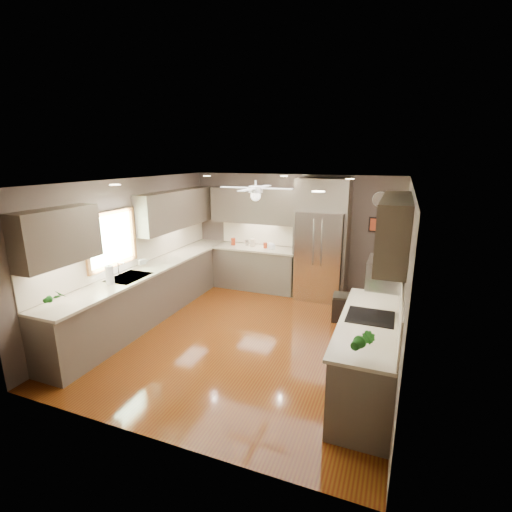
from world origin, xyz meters
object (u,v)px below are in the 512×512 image
Objects in this scene: canister_c at (253,243)px; potted_plant_left at (55,297)px; canister_d at (265,245)px; paper_towel at (110,275)px; bowl at (271,248)px; potted_plant_right at (363,342)px; canister_a at (233,242)px; canister_b at (247,243)px; microwave at (385,273)px; stool at (344,307)px; refrigerator at (321,242)px; soap_bottle at (143,262)px.

potted_plant_left is at bearing -105.22° from canister_c.
paper_towel is at bearing -115.39° from canister_d.
bowl is 3.45m from paper_towel.
potted_plant_right is 1.43× the size of bowl.
canister_a is 4.15m from potted_plant_left.
canister_b is at bearing 173.03° from canister_d.
canister_b reaches higher than bowl.
microwave is (0.12, 1.13, 0.39)m from potted_plant_right.
canister_c is 0.36× the size of stool.
canister_b is at bearing 173.31° from bowl.
microwave reaches higher than stool.
refrigerator reaches higher than canister_d.
bowl is 3.67m from microwave.
soap_bottle is 0.62× the size of potted_plant_right.
canister_d is 0.40× the size of potted_plant_right.
bowl is at bearing 50.74° from soap_bottle.
stool is (-0.56, 2.87, -0.85)m from potted_plant_right.
canister_a is at bearing 80.94° from potted_plant_left.
paper_towel is at bearing -107.85° from canister_b.
refrigerator reaches higher than canister_b.
potted_plant_right reaches higher than stool.
bowl is at bearing -5.82° from canister_d.
soap_bottle reaches higher than canister_d.
soap_bottle is 0.34× the size of microwave.
stool is (2.17, -1.02, -0.79)m from canister_c.
canister_c is 1.53m from refrigerator.
stool is at bearing 31.87° from paper_towel.
canister_b is at bearing 126.21° from potted_plant_right.
potted_plant_right is at bearing -23.72° from soap_bottle.
stool is 1.50× the size of paper_towel.
potted_plant_left reaches higher than bowl.
bowl is 2.11m from stool.
canister_b is 0.60m from bowl.
bowl is at bearing -6.69° from canister_b.
canister_b is at bearing 72.15° from paper_towel.
microwave reaches higher than canister_d.
canister_b is 0.43× the size of potted_plant_right.
bowl is (-2.28, 3.86, -0.13)m from potted_plant_right.
soap_bottle is (-1.12, -2.17, 0.02)m from canister_b.
canister_a is 0.46m from canister_c.
soap_bottle is at bearing 94.45° from potted_plant_left.
refrigerator is (2.63, 4.05, 0.09)m from potted_plant_left.
potted_plant_right reaches higher than canister_d.
paper_towel is (0.12, -0.95, 0.05)m from soap_bottle.
canister_c is (0.46, 0.01, 0.01)m from canister_a.
canister_d is 2.25m from stool.
bowl is at bearing -1.52° from canister_a.
refrigerator reaches higher than potted_plant_right.
potted_plant_right is 3.96m from paper_towel.
potted_plant_right is (2.42, -3.87, 0.09)m from canister_d.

